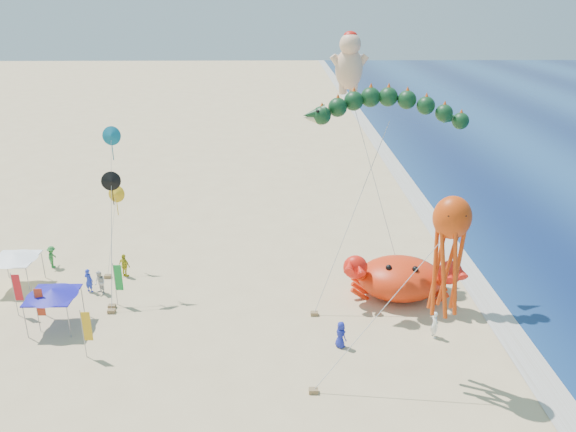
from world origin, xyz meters
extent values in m
plane|color=#D1B784|center=(0.00, 0.00, 0.00)|extent=(320.00, 320.00, 0.00)
plane|color=silver|center=(12.00, 0.00, 0.01)|extent=(320.00, 320.00, 0.00)
ellipsoid|color=red|center=(5.90, 2.83, 1.41)|extent=(6.54, 5.68, 2.82)
sphere|color=red|center=(2.75, 1.65, 2.66)|extent=(1.68, 1.68, 1.68)
sphere|color=black|center=(5.02, 1.84, 2.66)|extent=(0.43, 0.43, 0.43)
sphere|color=red|center=(9.06, 1.65, 2.66)|extent=(1.68, 1.68, 1.68)
sphere|color=black|center=(6.79, 1.84, 2.66)|extent=(0.43, 0.43, 0.43)
cone|color=black|center=(-0.39, 3.70, 13.00)|extent=(1.49, 1.10, 1.22)
cylinder|color=#B2B2B2|center=(2.17, 2.01, 6.27)|extent=(4.93, 3.43, 12.26)
cube|color=olive|center=(-0.27, 0.32, 0.12)|extent=(0.50, 0.35, 0.25)
ellipsoid|color=#F7C097|center=(2.41, 8.18, 15.17)|extent=(1.95, 1.60, 2.86)
sphere|color=#F7C097|center=(2.41, 8.01, 16.85)|extent=(1.50, 1.50, 1.50)
ellipsoid|color=red|center=(2.41, 8.09, 17.38)|extent=(0.97, 0.97, 0.68)
cylinder|color=#B2B2B2|center=(4.41, 5.53, 7.09)|extent=(4.07, 5.35, 13.89)
cube|color=olive|center=(6.42, 2.89, 0.12)|extent=(0.50, 0.35, 0.25)
ellipsoid|color=#D63F0B|center=(6.13, -6.11, 9.54)|extent=(1.96, 1.76, 2.25)
cylinder|color=#B2B2B2|center=(2.66, -6.84, 4.52)|extent=(6.97, 1.50, 8.77)
cube|color=olive|center=(-0.81, -7.57, 0.12)|extent=(0.50, 0.35, 0.25)
cylinder|color=gray|center=(-18.35, -1.99, 1.10)|extent=(0.06, 0.06, 2.20)
cylinder|color=gray|center=(-15.68, -1.99, 1.10)|extent=(0.06, 0.06, 2.20)
cylinder|color=gray|center=(-18.35, 0.68, 1.10)|extent=(0.06, 0.06, 2.20)
cylinder|color=gray|center=(-15.68, 0.68, 1.10)|extent=(0.06, 0.06, 2.20)
cube|color=#1512A1|center=(-17.01, -0.65, 2.24)|extent=(2.91, 2.91, 0.08)
cone|color=#1512A1|center=(-17.01, -0.65, 2.48)|extent=(3.20, 3.20, 0.45)
cylinder|color=gray|center=(-20.37, 3.36, 1.10)|extent=(0.06, 0.06, 2.20)
cylinder|color=gray|center=(-23.09, 6.08, 1.10)|extent=(0.06, 0.06, 2.20)
cylinder|color=gray|center=(-20.37, 6.08, 1.10)|extent=(0.06, 0.06, 2.20)
cube|color=white|center=(-21.73, 4.72, 2.24)|extent=(2.96, 2.96, 0.08)
cone|color=white|center=(-21.73, 4.72, 2.48)|extent=(3.26, 3.26, 0.45)
cylinder|color=gray|center=(-14.05, -4.09, 1.60)|extent=(0.05, 0.05, 3.20)
cube|color=gold|center=(-13.77, -4.09, 2.10)|extent=(0.50, 0.04, 1.90)
cylinder|color=gray|center=(-17.87, -1.27, 1.60)|extent=(0.05, 0.05, 3.20)
cube|color=red|center=(-17.59, -1.27, 2.10)|extent=(0.50, 0.04, 1.90)
cylinder|color=gray|center=(-20.09, 0.67, 1.60)|extent=(0.05, 0.05, 3.20)
cube|color=red|center=(-19.81, 0.67, 2.10)|extent=(0.50, 0.04, 1.90)
cylinder|color=gray|center=(-13.81, 1.94, 1.60)|extent=(0.05, 0.05, 3.20)
cube|color=green|center=(-13.53, 1.94, 2.10)|extent=(0.50, 0.04, 1.90)
imported|color=gold|center=(-14.31, 6.17, 0.93)|extent=(1.16, 0.97, 1.85)
imported|color=silver|center=(-15.40, 3.52, 0.88)|extent=(1.08, 1.06, 1.76)
imported|color=#297B33|center=(-20.37, 7.81, 0.90)|extent=(0.74, 1.20, 1.80)
imported|color=#1B259D|center=(1.09, -3.32, 0.86)|extent=(0.93, 1.00, 1.71)
imported|color=#2337CC|center=(-16.29, 3.86, 0.90)|extent=(0.77, 0.65, 1.80)
imported|color=white|center=(7.05, -2.38, 0.89)|extent=(0.54, 0.72, 1.79)
cone|color=gold|center=(-14.90, 8.03, 6.00)|extent=(1.30, 0.51, 1.32)
cylinder|color=#B2B2B2|center=(-14.65, 6.53, 3.03)|extent=(0.55, 3.04, 5.77)
cube|color=olive|center=(-14.40, 5.03, 0.12)|extent=(0.50, 0.35, 0.25)
cone|color=black|center=(-13.86, 3.94, 8.34)|extent=(1.30, 0.51, 1.32)
cylinder|color=#B2B2B2|center=(-13.61, 2.44, 4.19)|extent=(0.55, 3.04, 8.10)
cube|color=olive|center=(-13.36, 0.94, 0.12)|extent=(0.50, 0.35, 0.25)
cone|color=#0B5C7A|center=(-13.93, 5.29, 11.13)|extent=(1.30, 0.51, 1.32)
cylinder|color=#B2B2B2|center=(-13.68, 3.79, 5.59)|extent=(0.55, 3.04, 10.89)
cube|color=olive|center=(-13.43, 2.29, 0.12)|extent=(0.50, 0.35, 0.25)
camera|label=1|loc=(-2.64, -32.19, 19.93)|focal=35.00mm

